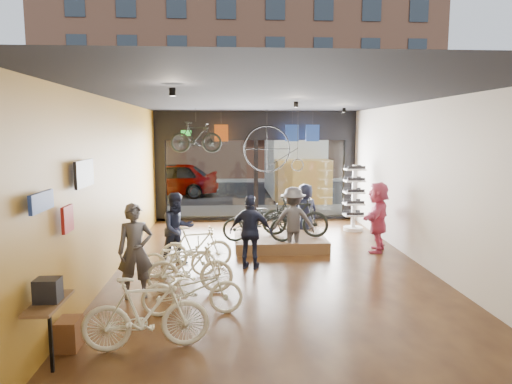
{
  "coord_description": "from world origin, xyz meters",
  "views": [
    {
      "loc": [
        -0.99,
        -9.96,
        3.09
      ],
      "look_at": [
        -0.28,
        1.4,
        1.59
      ],
      "focal_mm": 32.0,
      "sensor_mm": 36.0,
      "label": 1
    }
  ],
  "objects": [
    {
      "name": "ground_plane",
      "position": [
        0.0,
        0.0,
        -0.02
      ],
      "size": [
        7.0,
        12.0,
        0.04
      ],
      "primitive_type": "cube",
      "color": "black",
      "rests_on": "ground"
    },
    {
      "name": "ceiling",
      "position": [
        0.0,
        0.0,
        3.82
      ],
      "size": [
        7.0,
        12.0,
        0.04
      ],
      "primitive_type": "cube",
      "color": "black",
      "rests_on": "ground"
    },
    {
      "name": "wall_left",
      "position": [
        -3.52,
        0.0,
        1.9
      ],
      "size": [
        0.04,
        12.0,
        3.8
      ],
      "primitive_type": "cube",
      "color": "#A77E2A",
      "rests_on": "ground"
    },
    {
      "name": "wall_right",
      "position": [
        3.52,
        0.0,
        1.9
      ],
      "size": [
        0.04,
        12.0,
        3.8
      ],
      "primitive_type": "cube",
      "color": "beige",
      "rests_on": "ground"
    },
    {
      "name": "wall_back",
      "position": [
        0.0,
        -6.02,
        1.9
      ],
      "size": [
        7.0,
        0.04,
        3.8
      ],
      "primitive_type": "cube",
      "color": "beige",
      "rests_on": "ground"
    },
    {
      "name": "storefront",
      "position": [
        0.0,
        6.0,
        1.9
      ],
      "size": [
        7.0,
        0.26,
        3.8
      ],
      "primitive_type": null,
      "color": "black",
      "rests_on": "ground"
    },
    {
      "name": "exit_sign",
      "position": [
        -2.4,
        5.88,
        3.05
      ],
      "size": [
        0.35,
        0.06,
        0.18
      ],
      "primitive_type": "cube",
      "color": "#198C26",
      "rests_on": "storefront"
    },
    {
      "name": "street_road",
      "position": [
        0.0,
        15.0,
        -0.01
      ],
      "size": [
        30.0,
        18.0,
        0.02
      ],
      "primitive_type": "cube",
      "color": "black",
      "rests_on": "ground"
    },
    {
      "name": "sidewalk_near",
      "position": [
        0.0,
        7.2,
        0.06
      ],
      "size": [
        30.0,
        2.4,
        0.12
      ],
      "primitive_type": "cube",
      "color": "slate",
      "rests_on": "ground"
    },
    {
      "name": "sidewalk_far",
      "position": [
        0.0,
        19.0,
        0.06
      ],
      "size": [
        30.0,
        2.0,
        0.12
      ],
      "primitive_type": "cube",
      "color": "slate",
      "rests_on": "ground"
    },
    {
      "name": "opposite_building",
      "position": [
        0.0,
        21.5,
        7.0
      ],
      "size": [
        26.0,
        5.0,
        14.0
      ],
      "primitive_type": "cube",
      "color": "brown",
      "rests_on": "ground"
    },
    {
      "name": "street_car",
      "position": [
        -3.87,
        12.0,
        0.83
      ],
      "size": [
        4.86,
        1.95,
        1.66
      ],
      "primitive_type": "imported",
      "rotation": [
        0.0,
        0.0,
        -1.57
      ],
      "color": "gray",
      "rests_on": "street_road"
    },
    {
      "name": "box_truck",
      "position": [
        2.17,
        11.0,
        1.4
      ],
      "size": [
        2.36,
        7.08,
        2.79
      ],
      "primitive_type": null,
      "color": "silver",
      "rests_on": "street_road"
    },
    {
      "name": "floor_bike_1",
      "position": [
        -2.16,
        -3.69,
        0.54
      ],
      "size": [
        1.84,
        0.71,
        1.08
      ],
      "primitive_type": "imported",
      "rotation": [
        0.0,
        0.0,
        1.69
      ],
      "color": "beige",
      "rests_on": "ground_plane"
    },
    {
      "name": "floor_bike_2",
      "position": [
        -1.6,
        -2.48,
        0.45
      ],
      "size": [
        1.74,
        0.7,
        0.9
      ],
      "primitive_type": "imported",
      "rotation": [
        0.0,
        0.0,
        1.63
      ],
      "color": "beige",
      "rests_on": "ground_plane"
    },
    {
      "name": "floor_bike_3",
      "position": [
        -1.74,
        -1.41,
        0.5
      ],
      "size": [
        1.68,
        0.49,
        1.01
      ],
      "primitive_type": "imported",
      "rotation": [
        0.0,
        0.0,
        1.56
      ],
      "color": "beige",
      "rests_on": "ground_plane"
    },
    {
      "name": "floor_bike_4",
      "position": [
        -2.06,
        -0.38,
        0.42
      ],
      "size": [
        1.64,
        0.68,
        0.84
      ],
      "primitive_type": "imported",
      "rotation": [
        0.0,
        0.0,
        1.65
      ],
      "color": "beige",
      "rests_on": "ground_plane"
    },
    {
      "name": "floor_bike_5",
      "position": [
        -1.72,
        0.14,
        0.49
      ],
      "size": [
        1.7,
        0.77,
        0.99
      ],
      "primitive_type": "imported",
      "rotation": [
        0.0,
        0.0,
        1.76
      ],
      "color": "beige",
      "rests_on": "ground_plane"
    },
    {
      "name": "display_platform",
      "position": [
        0.4,
        2.0,
        0.15
      ],
      "size": [
        2.4,
        1.8,
        0.3
      ],
      "primitive_type": "cube",
      "color": "brown",
      "rests_on": "ground_plane"
    },
    {
      "name": "display_bike_left",
      "position": [
        -0.22,
        1.43,
        0.78
      ],
      "size": [
        1.87,
        0.79,
        0.96
      ],
      "primitive_type": "imported",
      "rotation": [
        0.0,
        0.0,
        1.49
      ],
      "color": "black",
      "rests_on": "display_platform"
    },
    {
      "name": "display_bike_mid",
      "position": [
        0.79,
        1.97,
        0.85
      ],
      "size": [
        1.89,
        1.07,
        1.09
      ],
      "primitive_type": "imported",
      "rotation": [
        0.0,
        0.0,
        1.24
      ],
      "color": "black",
      "rests_on": "display_platform"
    },
    {
      "name": "display_bike_right",
      "position": [
        0.16,
        2.68,
        0.75
      ],
      "size": [
        1.74,
        0.68,
        0.9
      ],
      "primitive_type": "imported",
      "rotation": [
        0.0,
        0.0,
        1.62
      ],
      "color": "black",
      "rests_on": "display_platform"
    },
    {
      "name": "customer_0",
      "position": [
        -2.72,
        -1.59,
        0.89
      ],
      "size": [
        0.74,
        0.59,
        1.79
      ],
      "primitive_type": "imported",
      "rotation": [
        0.0,
        0.0,
        0.27
      ],
      "color": "#3F3F44",
      "rests_on": "ground_plane"
    },
    {
      "name": "customer_1",
      "position": [
        -2.16,
        0.48,
        0.85
      ],
      "size": [
        1.05,
        1.0,
        1.71
      ],
      "primitive_type": "imported",
      "rotation": [
        0.0,
        0.0,
        0.59
      ],
      "color": "#161C33",
      "rests_on": "ground_plane"
    },
    {
      "name": "customer_2",
      "position": [
        -0.48,
        0.12,
        0.84
      ],
      "size": [
        1.06,
        0.66,
        1.69
      ],
      "primitive_type": "imported",
      "rotation": [
        0.0,
        0.0,
        2.87
      ],
      "color": "#161C33",
      "rests_on": "ground_plane"
    },
    {
      "name": "customer_3",
      "position": [
        0.66,
        1.35,
        0.85
      ],
      "size": [
        1.14,
        0.71,
        1.71
      ],
      "primitive_type": "imported",
      "rotation": [
        0.0,
        0.0,
        3.07
      ],
      "color": "#3F3F44",
      "rests_on": "ground_plane"
    },
    {
      "name": "customer_4",
      "position": [
        1.25,
        2.97,
        0.8
      ],
      "size": [
        0.9,
        0.72,
        1.6
      ],
      "primitive_type": "imported",
      "rotation": [
        0.0,
        0.0,
        3.45
      ],
      "color": "#161C33",
      "rests_on": "ground_plane"
    },
    {
      "name": "customer_5",
      "position": [
        2.88,
        1.43,
        0.91
      ],
      "size": [
        1.21,
        1.75,
        1.82
      ],
      "primitive_type": "imported",
      "rotation": [
        0.0,
        0.0,
        4.27
      ],
      "color": "#CC4C72",
      "rests_on": "ground_plane"
    },
    {
      "name": "sunglasses_rack",
      "position": [
        2.95,
        3.95,
        1.04
      ],
      "size": [
        0.69,
        0.6,
        2.08
      ],
      "primitive_type": null,
      "rotation": [
        0.0,
        0.0,
        -0.17
      ],
      "color": "white",
      "rests_on": "ground_plane"
    },
    {
      "name": "wall_merch",
      "position": [
        -3.38,
        -3.5,
        1.3
      ],
      "size": [
        0.4,
        2.4,
        2.6
      ],
      "primitive_type": null,
      "color": "navy",
      "rests_on": "wall_left"
    },
    {
      "name": "penny_farthing",
      "position": [
        0.58,
        4.58,
        2.5
      ],
      "size": [
        1.88,
        0.06,
        1.5
      ],
      "primitive_type": null,
      "color": "black",
      "rests_on": "ceiling"
    },
    {
      "name": "hung_bike",
      "position": [
        -1.95,
        4.2,
        2.93
      ],
      "size": [
        1.61,
        0.56,
        0.95
      ],
      "primitive_type": "imported",
      "rotation": [
        0.0,
        0.0,
        1.5
      ],
      "color": "black",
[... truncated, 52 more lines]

